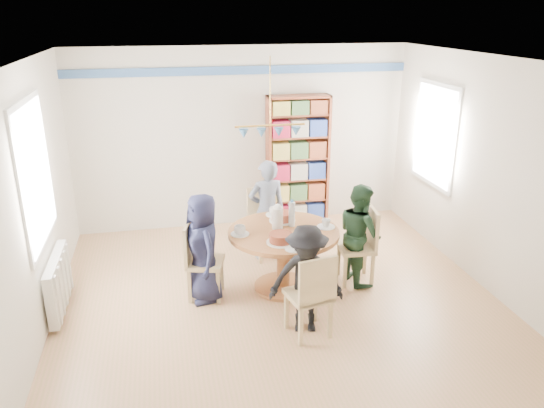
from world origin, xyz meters
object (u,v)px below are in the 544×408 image
object	(u,v)px
dining_table	(283,246)
person_left	(203,248)
radiator	(59,283)
person_near	(306,279)
person_far	(267,210)
chair_right	(363,242)
person_right	(360,234)
chair_near	(312,293)
chair_left	(198,257)
chair_far	(265,218)
bookshelf	(298,162)

from	to	relation	value
dining_table	person_left	bearing A→B (deg)	-177.29
radiator	person_near	world-z (taller)	person_near
person_far	person_near	xyz separation A→B (m)	(0.05, -1.78, -0.10)
chair_right	person_left	world-z (taller)	person_left
person_right	person_near	distance (m)	1.30
chair_near	person_far	bearing A→B (deg)	92.01
person_near	person_right	bearing A→B (deg)	56.50
chair_left	chair_right	world-z (taller)	chair_right
person_far	chair_far	bearing A→B (deg)	-91.81
radiator	person_left	distance (m)	1.62
chair_near	bookshelf	bearing A→B (deg)	78.13
chair_near	person_left	bearing A→B (deg)	134.39
person_near	person_far	bearing A→B (deg)	103.21
dining_table	chair_right	xyz separation A→B (m)	(0.99, -0.01, -0.04)
chair_near	person_right	size ratio (longest dim) A/B	0.75
dining_table	chair_right	world-z (taller)	chair_right
chair_left	bookshelf	xyz separation A→B (m)	(1.70, 2.03, 0.48)
person_left	chair_left	bearing A→B (deg)	-153.96
chair_left	bookshelf	bearing A→B (deg)	50.08
person_left	person_far	bearing A→B (deg)	121.18
dining_table	person_right	bearing A→B (deg)	0.74
chair_left	person_right	world-z (taller)	person_right
chair_far	person_near	world-z (taller)	person_near
chair_near	person_far	distance (m)	1.94
radiator	person_far	bearing A→B (deg)	19.01
dining_table	person_near	size ratio (longest dim) A/B	1.11
radiator	person_far	world-z (taller)	person_far
chair_right	person_right	distance (m)	0.11
chair_near	chair_left	bearing A→B (deg)	134.13
chair_left	chair_near	size ratio (longest dim) A/B	0.98
radiator	chair_right	size ratio (longest dim) A/B	1.06
person_left	person_near	size ratio (longest dim) A/B	1.09
chair_left	person_far	xyz separation A→B (m)	(0.98, 0.85, 0.18)
chair_right	person_near	distance (m)	1.31
dining_table	person_left	distance (m)	0.95
person_near	dining_table	bearing A→B (deg)	103.37
chair_left	person_far	distance (m)	1.31
chair_right	person_far	world-z (taller)	person_far
person_left	person_far	xyz separation A→B (m)	(0.92, 0.92, 0.04)
person_right	bookshelf	distance (m)	2.08
radiator	bookshelf	size ratio (longest dim) A/B	0.50
chair_left	chair_right	size ratio (longest dim) A/B	0.97
chair_right	chair_left	bearing A→B (deg)	179.07
person_left	person_near	distance (m)	1.29
dining_table	chair_far	size ratio (longest dim) A/B	1.38
chair_right	person_near	size ratio (longest dim) A/B	0.80
person_near	chair_far	bearing A→B (deg)	103.34
chair_left	person_left	world-z (taller)	person_left
radiator	chair_left	distance (m)	1.54
chair_right	person_near	world-z (taller)	person_near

